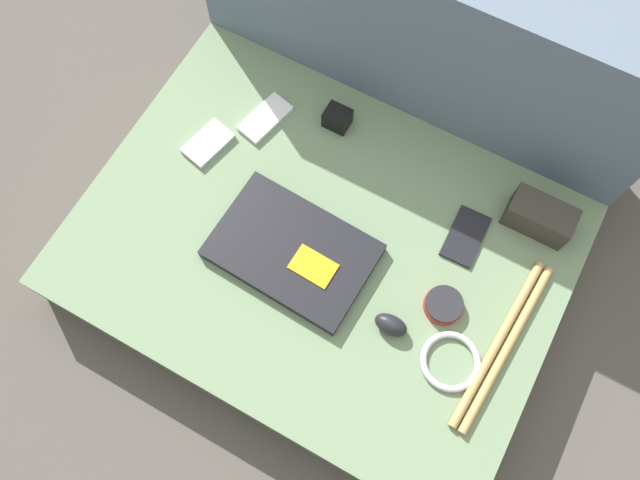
% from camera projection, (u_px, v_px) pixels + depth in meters
% --- Properties ---
extents(ground_plane, '(8.00, 8.00, 0.00)m').
position_uv_depth(ground_plane, '(320.00, 265.00, 1.45)').
color(ground_plane, '#4C4742').
extents(couch_seat, '(1.01, 0.75, 0.15)m').
position_uv_depth(couch_seat, '(320.00, 254.00, 1.39)').
color(couch_seat, slate).
rests_on(couch_seat, ground_plane).
extents(couch_backrest, '(1.01, 0.20, 0.53)m').
position_uv_depth(couch_backrest, '(425.00, 44.00, 1.35)').
color(couch_backrest, slate).
rests_on(couch_backrest, ground_plane).
extents(laptop, '(0.34, 0.23, 0.03)m').
position_uv_depth(laptop, '(293.00, 251.00, 1.30)').
color(laptop, black).
rests_on(laptop, couch_seat).
extents(computer_mouse, '(0.07, 0.04, 0.04)m').
position_uv_depth(computer_mouse, '(391.00, 325.00, 1.24)').
color(computer_mouse, black).
rests_on(computer_mouse, couch_seat).
extents(speaker_puck, '(0.08, 0.08, 0.02)m').
position_uv_depth(speaker_puck, '(443.00, 307.00, 1.26)').
color(speaker_puck, red).
rests_on(speaker_puck, couch_seat).
extents(phone_silver, '(0.09, 0.12, 0.01)m').
position_uv_depth(phone_silver, '(208.00, 143.00, 1.39)').
color(phone_silver, '#B7B7BC').
rests_on(phone_silver, couch_seat).
extents(phone_black, '(0.09, 0.14, 0.01)m').
position_uv_depth(phone_black, '(265.00, 118.00, 1.41)').
color(phone_black, silver).
rests_on(phone_black, couch_seat).
extents(phone_small, '(0.07, 0.13, 0.01)m').
position_uv_depth(phone_small, '(466.00, 236.00, 1.32)').
color(phone_small, black).
rests_on(phone_small, couch_seat).
extents(camera_pouch, '(0.14, 0.07, 0.07)m').
position_uv_depth(camera_pouch, '(540.00, 217.00, 1.30)').
color(camera_pouch, '#38332D').
rests_on(camera_pouch, couch_seat).
extents(charger_brick, '(0.06, 0.05, 0.05)m').
position_uv_depth(charger_brick, '(337.00, 118.00, 1.39)').
color(charger_brick, black).
rests_on(charger_brick, couch_seat).
extents(cable_coil, '(0.12, 0.12, 0.01)m').
position_uv_depth(cable_coil, '(450.00, 361.00, 1.22)').
color(cable_coil, '#B2B2B7').
rests_on(cable_coil, couch_seat).
extents(drumstick_pair, '(0.07, 0.39, 0.02)m').
position_uv_depth(drumstick_pair, '(503.00, 345.00, 1.23)').
color(drumstick_pair, tan).
rests_on(drumstick_pair, couch_seat).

